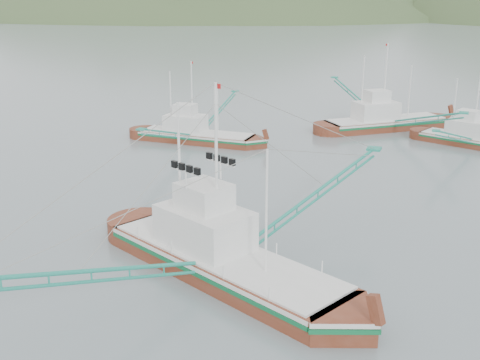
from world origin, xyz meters
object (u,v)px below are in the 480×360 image
(bg_boat_right, at_px, (477,131))
(bg_boat_left, at_px, (195,130))
(main_boat, at_px, (222,235))
(bg_boat_far, at_px, (386,110))

(bg_boat_right, bearing_deg, bg_boat_left, -142.49)
(main_boat, bearing_deg, bg_boat_left, 142.46)
(bg_boat_far, relative_size, bg_boat_left, 1.00)
(main_boat, bearing_deg, bg_boat_right, 94.94)
(main_boat, bearing_deg, bg_boat_far, 110.21)
(bg_boat_right, xyz_separation_m, bg_boat_left, (-29.97, -9.09, -0.44))
(main_boat, distance_m, bg_boat_left, 34.07)
(bg_boat_far, bearing_deg, bg_boat_left, 176.87)
(main_boat, distance_m, bg_boat_far, 44.75)
(bg_boat_far, distance_m, bg_boat_left, 24.20)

